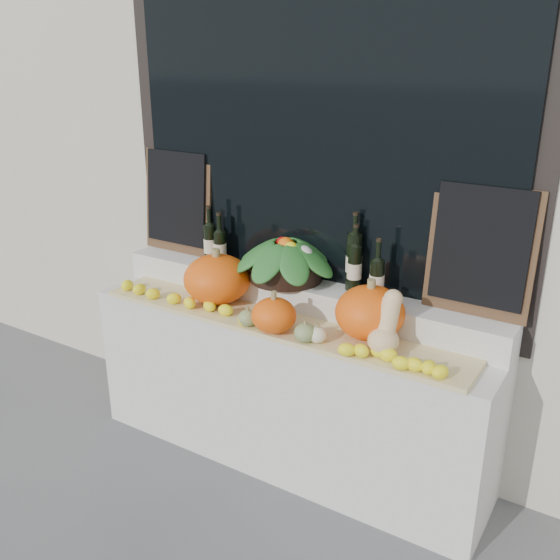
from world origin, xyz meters
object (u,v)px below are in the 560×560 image
at_px(pumpkin_right, 370,313).
at_px(butternut_squash, 386,328).
at_px(produce_bowl, 286,258).
at_px(pumpkin_left, 217,279).
at_px(wine_bottle_tall, 354,261).

height_order(pumpkin_right, butternut_squash, butternut_squash).
bearing_deg(produce_bowl, butternut_squash, -21.13).
xyz_separation_m(pumpkin_right, butternut_squash, (0.13, -0.10, -0.01)).
distance_m(pumpkin_left, wine_bottle_tall, 0.77).
bearing_deg(pumpkin_left, butternut_squash, -4.15).
distance_m(pumpkin_right, produce_bowl, 0.62).
distance_m(produce_bowl, wine_bottle_tall, 0.39).
height_order(pumpkin_right, wine_bottle_tall, wine_bottle_tall).
bearing_deg(pumpkin_right, pumpkin_left, -178.33).
bearing_deg(butternut_squash, pumpkin_left, 175.85).
xyz_separation_m(pumpkin_right, produce_bowl, (-0.58, 0.17, 0.12)).
relative_size(butternut_squash, wine_bottle_tall, 0.69).
height_order(butternut_squash, produce_bowl, produce_bowl).
height_order(produce_bowl, wine_bottle_tall, wine_bottle_tall).
height_order(pumpkin_left, wine_bottle_tall, wine_bottle_tall).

